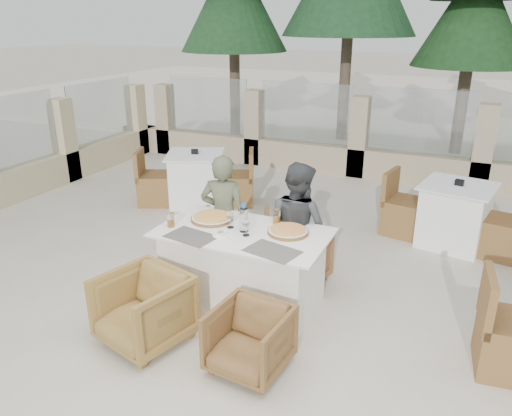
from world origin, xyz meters
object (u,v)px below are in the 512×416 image
at_px(armchair_far_right, 297,259).
at_px(bg_table_b, 455,215).
at_px(pizza_left, 212,218).
at_px(armchair_far_left, 236,243).
at_px(beer_glass_left, 171,220).
at_px(armchair_near_right, 249,340).
at_px(diner_left, 224,217).
at_px(wine_glass_near, 246,226).
at_px(water_bottle, 244,218).
at_px(diner_right, 297,227).
at_px(beer_glass_right, 277,216).
at_px(olive_dish, 221,234).
at_px(wine_glass_centre, 230,219).
at_px(pizza_right, 288,231).
at_px(dining_table, 243,268).
at_px(armchair_near_left, 144,309).
at_px(bg_table_a, 196,179).

bearing_deg(armchair_far_right, bg_table_b, -117.65).
xyz_separation_m(pizza_left, armchair_far_left, (0.03, 0.47, -0.46)).
distance_m(beer_glass_left, armchair_near_right, 1.45).
relative_size(armchair_near_right, diner_left, 0.44).
bearing_deg(wine_glass_near, water_bottle, 127.53).
distance_m(armchair_far_right, diner_right, 0.42).
bearing_deg(beer_glass_right, armchair_far_right, 70.03).
bearing_deg(diner_right, beer_glass_right, 76.22).
distance_m(wine_glass_near, armchair_far_right, 0.95).
distance_m(beer_glass_left, bg_table_b, 3.50).
height_order(water_bottle, diner_right, diner_right).
distance_m(water_bottle, olive_dish, 0.26).
relative_size(wine_glass_centre, wine_glass_near, 1.00).
distance_m(pizza_right, wine_glass_centre, 0.56).
height_order(dining_table, diner_left, diner_left).
xyz_separation_m(armchair_far_left, armchair_near_left, (-0.14, -1.50, -0.02)).
bearing_deg(beer_glass_left, armchair_near_left, -76.88).
relative_size(pizza_left, olive_dish, 3.79).
bearing_deg(olive_dish, bg_table_a, 125.22).
height_order(beer_glass_right, olive_dish, beer_glass_right).
height_order(water_bottle, armchair_far_right, water_bottle).
bearing_deg(armchair_far_left, diner_left, 38.48).
distance_m(pizza_right, bg_table_b, 2.59).
height_order(dining_table, diner_right, diner_right).
xyz_separation_m(water_bottle, beer_glass_right, (0.21, 0.31, -0.06)).
bearing_deg(wine_glass_near, armchair_near_left, -124.61).
relative_size(armchair_far_right, bg_table_a, 0.36).
height_order(wine_glass_near, bg_table_a, wine_glass_near).
bearing_deg(wine_glass_near, armchair_far_right, 69.59).
bearing_deg(olive_dish, pizza_right, 29.24).
xyz_separation_m(olive_dish, armchair_near_right, (0.61, -0.69, -0.52)).
bearing_deg(wine_glass_near, bg_table_a, 129.56).
height_order(dining_table, olive_dish, olive_dish).
relative_size(water_bottle, bg_table_b, 0.17).
bearing_deg(diner_right, armchair_far_right, -55.45).
xyz_separation_m(armchair_far_left, bg_table_b, (2.13, 1.70, 0.05)).
distance_m(diner_right, bg_table_b, 2.29).
distance_m(armchair_far_left, armchair_far_right, 0.70).
height_order(armchair_near_right, bg_table_b, bg_table_b).
relative_size(armchair_far_left, diner_right, 0.55).
height_order(wine_glass_centre, olive_dish, wine_glass_centre).
distance_m(pizza_left, diner_left, 0.35).
distance_m(armchair_far_right, bg_table_b, 2.21).
xyz_separation_m(dining_table, armchair_far_right, (0.33, 0.62, -0.12)).
xyz_separation_m(beer_glass_right, diner_right, (0.14, 0.21, -0.17)).
relative_size(wine_glass_near, bg_table_a, 0.11).
relative_size(water_bottle, wine_glass_near, 1.48).
bearing_deg(dining_table, bg_table_a, 129.44).
bearing_deg(beer_glass_left, olive_dish, 0.29).
xyz_separation_m(water_bottle, bg_table_a, (-1.89, 2.28, -0.52)).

